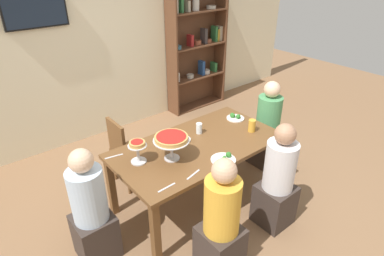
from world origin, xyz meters
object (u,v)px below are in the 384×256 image
(chair_far_left, at_px, (127,149))
(water_glass_clear_near, at_px, (199,128))
(deep_dish_pizza_stand, at_px, (171,140))
(cutlery_fork_far, at_px, (193,175))
(television, at_px, (35,10))
(diner_near_left, at_px, (221,225))
(diner_near_right, at_px, (277,183))
(cutlery_fork_near, at_px, (114,156))
(cutlery_knife_near, at_px, (167,188))
(dining_table, at_px, (198,151))
(diner_head_west, at_px, (92,214))
(salad_plate_spare, at_px, (224,159))
(salad_plate_near_diner, at_px, (181,139))
(diner_head_east, at_px, (267,130))
(bookshelf, at_px, (196,44))
(personal_pizza_stand, at_px, (138,148))
(beer_glass_amber_tall, at_px, (252,126))
(salad_plate_far_diner, at_px, (235,117))

(chair_far_left, xyz_separation_m, water_glass_clear_near, (0.60, -0.59, 0.31))
(deep_dish_pizza_stand, height_order, cutlery_fork_far, deep_dish_pizza_stand)
(television, distance_m, diner_near_left, 3.24)
(diner_near_right, relative_size, deep_dish_pizza_stand, 3.32)
(water_glass_clear_near, bearing_deg, television, 115.34)
(television, xyz_separation_m, cutlery_fork_near, (-0.03, -1.76, -1.15))
(deep_dish_pizza_stand, bearing_deg, cutlery_knife_near, -131.94)
(deep_dish_pizza_stand, bearing_deg, television, 100.36)
(chair_far_left, height_order, water_glass_clear_near, chair_far_left)
(dining_table, xyz_separation_m, television, (-0.76, 2.11, 1.23))
(diner_head_west, distance_m, salad_plate_spare, 1.30)
(television, height_order, salad_plate_near_diner, television)
(diner_near_right, bearing_deg, chair_far_left, 28.91)
(diner_near_left, relative_size, deep_dish_pizza_stand, 3.32)
(television, xyz_separation_m, diner_head_east, (1.93, -2.10, -1.40))
(water_glass_clear_near, xyz_separation_m, cutlery_fork_near, (-0.94, 0.17, -0.06))
(diner_near_right, distance_m, deep_dish_pizza_stand, 1.14)
(bookshelf, height_order, water_glass_clear_near, bookshelf)
(diner_head_east, bearing_deg, chair_far_left, -24.90)
(deep_dish_pizza_stand, height_order, personal_pizza_stand, deep_dish_pizza_stand)
(diner_near_left, xyz_separation_m, water_glass_clear_near, (0.58, 0.97, 0.31))
(salad_plate_near_diner, xyz_separation_m, cutlery_fork_near, (-0.69, 0.17, -0.02))
(chair_far_left, distance_m, personal_pizza_stand, 0.79)
(diner_near_right, xyz_separation_m, deep_dish_pizza_stand, (-0.76, 0.71, 0.46))
(dining_table, xyz_separation_m, beer_glass_amber_tall, (0.64, -0.16, 0.15))
(cutlery_knife_near, bearing_deg, chair_far_left, 76.54)
(television, bearing_deg, chair_far_left, -76.78)
(television, bearing_deg, cutlery_fork_near, -90.86)
(diner_near_left, bearing_deg, personal_pizza_stand, 13.44)
(salad_plate_near_diner, xyz_separation_m, cutlery_knife_near, (-0.56, -0.54, -0.02))
(diner_near_right, height_order, cutlery_fork_far, diner_near_right)
(salad_plate_far_diner, distance_m, beer_glass_amber_tall, 0.34)
(salad_plate_near_diner, distance_m, salad_plate_spare, 0.56)
(water_glass_clear_near, bearing_deg, personal_pizza_stand, -175.99)
(dining_table, distance_m, diner_near_right, 0.86)
(personal_pizza_stand, height_order, salad_plate_far_diner, personal_pizza_stand)
(deep_dish_pizza_stand, distance_m, salad_plate_far_diner, 1.12)
(dining_table, distance_m, personal_pizza_stand, 0.69)
(salad_plate_far_diner, bearing_deg, dining_table, -167.20)
(chair_far_left, height_order, cutlery_knife_near, chair_far_left)
(dining_table, height_order, diner_near_right, diner_near_right)
(diner_head_east, distance_m, cutlery_knife_near, 1.88)
(bookshelf, distance_m, cutlery_fork_near, 2.99)
(water_glass_clear_near, bearing_deg, bookshelf, 50.85)
(personal_pizza_stand, bearing_deg, diner_near_left, -76.56)
(diner_head_west, relative_size, beer_glass_amber_tall, 8.25)
(diner_near_right, bearing_deg, cutlery_fork_near, 47.05)
(dining_table, relative_size, cutlery_knife_near, 9.88)
(television, distance_m, water_glass_clear_near, 2.40)
(diner_near_right, bearing_deg, deep_dish_pizza_stand, 46.85)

